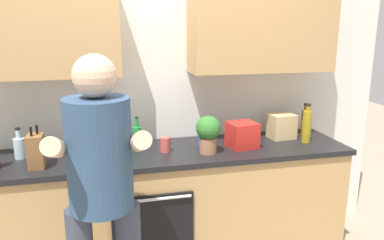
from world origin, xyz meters
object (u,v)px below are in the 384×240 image
Objects in this scene: person_standing at (101,184)px; bottle_syrup at (305,121)px; cup_ceramic at (165,145)px; potted_herb at (208,132)px; bottle_oil at (307,126)px; cup_coffee at (253,134)px; knife_block at (36,151)px; mixing_bowl at (96,147)px; cup_tea at (202,140)px; grocery_bag_bread at (282,126)px; bottle_soda at (137,137)px; bottle_water at (20,147)px; grocery_bag_crisps at (242,135)px.

person_standing is 6.17× the size of bottle_syrup.
cup_ceramic is 0.33m from potted_herb.
bottle_syrup is 0.23m from bottle_oil.
person_standing is 16.53× the size of cup_coffee.
mixing_bowl is at bearing 27.47° from knife_block.
person_standing reaches higher than bottle_oil.
cup_tea is 0.79m from mixing_bowl.
mixing_bowl reaches higher than cup_tea.
cup_ceramic is at bearing -166.96° from cup_tea.
cup_ceramic is 1.00m from grocery_bag_bread.
bottle_oil is at bearing -7.36° from bottle_soda.
grocery_bag_bread is (0.25, 0.00, 0.05)m from cup_coffee.
cup_coffee reaches higher than cup_tea.
mixing_bowl is at bearing -177.72° from cup_coffee.
bottle_syrup is 0.97m from potted_herb.
bottle_water reaches higher than grocery_bag_bread.
mixing_bowl is (-0.03, 0.79, -0.04)m from person_standing.
bottle_soda is 0.82m from bottle_water.
bottle_oil is 1.53× the size of grocery_bag_crisps.
bottle_water is 2.00m from grocery_bag_bread.
cup_coffee is at bearing 7.28° from cup_tea.
cup_ceramic is at bearing 178.42° from bottle_oil.
person_standing is at bearing -107.83° from bottle_soda.
mixing_bowl is at bearing 179.48° from cup_tea.
knife_block is 1.01× the size of potted_herb.
bottle_oil is 1.15× the size of mixing_bowl.
bottle_water is 0.26m from knife_block.
knife_block is (-0.68, -0.26, 0.02)m from bottle_soda.
cup_ceramic is 0.50m from mixing_bowl.
cup_coffee is (1.20, 0.84, -0.04)m from person_standing.
knife_block reaches higher than grocery_bag_crisps.
grocery_bag_crisps is at bearing 13.44° from potted_herb.
bottle_soda is 0.77× the size of bottle_oil.
bottle_water is 1.60m from grocery_bag_crisps.
cup_coffee is at bearing 158.13° from bottle_oil.
potted_herb is (0.49, -0.24, 0.07)m from bottle_soda.
cup_ceramic is at bearing -170.37° from cup_coffee.
person_standing is at bearing -152.41° from bottle_syrup.
bottle_syrup is at bearing 17.74° from grocery_bag_crisps.
cup_coffee is 1.63m from knife_block.
knife_block is at bearing -56.37° from bottle_water.
bottle_water is at bearing 176.63° from bottle_oil.
grocery_bag_bread is (-0.24, -0.05, -0.02)m from bottle_syrup.
bottle_oil reaches higher than cup_ceramic.
potted_herb is at bearing -89.96° from cup_tea.
bottle_syrup is 3.05× the size of cup_tea.
cup_tea is 1.18m from knife_block.
bottle_water is (-2.24, -0.08, -0.03)m from bottle_syrup.
grocery_bag_crisps is at bearing -134.12° from cup_coffee.
grocery_bag_crisps is at bearing -158.85° from grocery_bag_bread.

